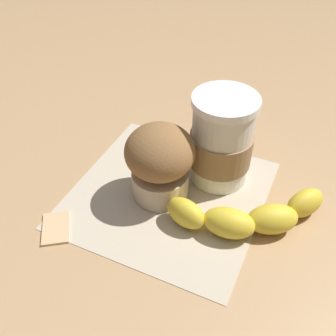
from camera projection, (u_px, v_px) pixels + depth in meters
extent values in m
plane|color=tan|center=(168.00, 194.00, 0.53)|extent=(3.00, 3.00, 0.00)
cube|color=beige|center=(168.00, 194.00, 0.53)|extent=(0.29, 0.29, 0.00)
cylinder|color=silver|center=(221.00, 143.00, 0.51)|extent=(0.08, 0.08, 0.12)
cylinder|color=white|center=(226.00, 101.00, 0.47)|extent=(0.08, 0.08, 0.01)
cylinder|color=#997551|center=(221.00, 148.00, 0.52)|extent=(0.08, 0.08, 0.05)
cylinder|color=beige|center=(160.00, 184.00, 0.51)|extent=(0.07, 0.07, 0.04)
ellipsoid|color=olive|center=(159.00, 154.00, 0.48)|extent=(0.09, 0.09, 0.07)
ellipsoid|color=yellow|center=(186.00, 213.00, 0.47)|extent=(0.05, 0.06, 0.04)
ellipsoid|color=yellow|center=(229.00, 223.00, 0.46)|extent=(0.04, 0.06, 0.04)
ellipsoid|color=yellow|center=(272.00, 219.00, 0.47)|extent=(0.06, 0.07, 0.04)
ellipsoid|color=yellow|center=(305.00, 203.00, 0.49)|extent=(0.06, 0.06, 0.04)
cube|color=#E0B27F|center=(55.00, 227.00, 0.48)|extent=(0.06, 0.05, 0.01)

